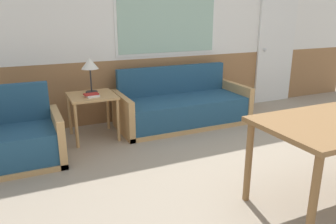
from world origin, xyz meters
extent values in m
plane|color=gray|center=(0.00, 0.00, 0.00)|extent=(16.00, 16.00, 0.00)
cube|color=#996B42|center=(0.00, 2.63, 0.47)|extent=(7.20, 0.06, 0.93)
cube|color=white|center=(-0.32, 2.59, 1.60)|extent=(1.67, 0.01, 1.26)
cube|color=#99BCA8|center=(-0.32, 2.58, 1.60)|extent=(1.59, 0.02, 1.18)
cube|color=tan|center=(-0.32, 2.05, 0.03)|extent=(1.93, 0.83, 0.06)
cube|color=navy|center=(-0.32, 2.03, 0.23)|extent=(1.77, 0.75, 0.34)
cube|color=navy|center=(-0.32, 2.41, 0.61)|extent=(1.77, 0.10, 0.42)
cube|color=tan|center=(-1.24, 2.05, 0.27)|extent=(0.08, 0.83, 0.54)
cube|color=tan|center=(0.61, 2.05, 0.27)|extent=(0.08, 0.83, 0.54)
cube|color=tan|center=(-2.54, 1.59, 0.03)|extent=(0.88, 0.73, 0.06)
cube|color=navy|center=(-2.54, 1.57, 0.23)|extent=(0.72, 0.65, 0.34)
cube|color=navy|center=(-2.54, 1.91, 0.62)|extent=(0.72, 0.10, 0.44)
cube|color=tan|center=(-2.14, 1.59, 0.27)|extent=(0.08, 0.73, 0.54)
cube|color=tan|center=(-1.64, 2.07, 0.57)|extent=(0.59, 0.59, 0.03)
cylinder|color=tan|center=(-1.90, 1.80, 0.28)|extent=(0.04, 0.04, 0.56)
cylinder|color=tan|center=(-1.38, 1.80, 0.28)|extent=(0.04, 0.04, 0.56)
cylinder|color=tan|center=(-1.90, 2.33, 0.28)|extent=(0.04, 0.04, 0.56)
cylinder|color=tan|center=(-1.38, 2.33, 0.28)|extent=(0.04, 0.04, 0.56)
cylinder|color=#262628|center=(-1.62, 2.17, 0.60)|extent=(0.15, 0.15, 0.02)
cylinder|color=#262628|center=(-1.62, 2.17, 0.76)|extent=(0.02, 0.02, 0.30)
cone|color=silver|center=(-1.62, 2.17, 0.98)|extent=(0.22, 0.22, 0.14)
cube|color=white|center=(-1.66, 1.95, 0.60)|extent=(0.17, 0.17, 0.02)
cube|color=#B22823|center=(-1.67, 1.97, 0.62)|extent=(0.19, 0.12, 0.02)
cylinder|color=olive|center=(-0.74, -0.72, 0.37)|extent=(0.06, 0.06, 0.73)
cylinder|color=olive|center=(-0.74, -0.02, 0.37)|extent=(0.06, 0.06, 0.73)
cube|color=white|center=(1.83, 2.58, 1.01)|extent=(0.81, 0.04, 2.02)
sphere|color=silver|center=(1.55, 2.54, 0.97)|extent=(0.06, 0.06, 0.06)
camera|label=1|loc=(-2.45, -2.08, 1.61)|focal=35.00mm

